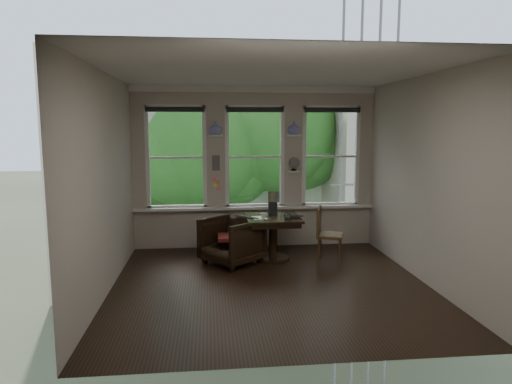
{
  "coord_description": "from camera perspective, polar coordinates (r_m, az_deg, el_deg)",
  "views": [
    {
      "loc": [
        -0.86,
        -6.25,
        2.25
      ],
      "look_at": [
        -0.11,
        0.9,
        1.23
      ],
      "focal_mm": 32.0,
      "sensor_mm": 36.0,
      "label": 1
    }
  ],
  "objects": [
    {
      "name": "cushion_red",
      "position": [
        7.59,
        -3.08,
        -5.64
      ],
      "size": [
        0.45,
        0.45,
        0.06
      ],
      "primitive_type": "cube",
      "color": "maroon",
      "rests_on": "armchair_left"
    },
    {
      "name": "drinking_glass",
      "position": [
        7.54,
        3.99,
        -3.0
      ],
      "size": [
        0.16,
        0.16,
        0.11
      ],
      "primitive_type": "imported",
      "rotation": [
        0.0,
        0.0,
        -0.24
      ],
      "color": "white",
      "rests_on": "table"
    },
    {
      "name": "table",
      "position": [
        7.8,
        2.14,
        -5.82
      ],
      "size": [
        0.9,
        0.9,
        0.75
      ],
      "primitive_type": null,
      "color": "black",
      "rests_on": "ground"
    },
    {
      "name": "window_left",
      "position": [
        8.54,
        -9.93,
        4.28
      ],
      "size": [
        1.1,
        0.12,
        1.9
      ],
      "primitive_type": null,
      "color": "white",
      "rests_on": "ground"
    },
    {
      "name": "mug",
      "position": [
        7.54,
        0.94,
        -3.01
      ],
      "size": [
        0.13,
        0.13,
        0.1
      ],
      "primitive_type": "imported",
      "rotation": [
        0.0,
        0.0,
        0.33
      ],
      "color": "white",
      "rests_on": "table"
    },
    {
      "name": "wall_front",
      "position": [
        4.16,
        6.06,
        -2.34
      ],
      "size": [
        4.5,
        0.0,
        4.5
      ],
      "primitive_type": "plane",
      "rotation": [
        -1.57,
        0.0,
        0.0
      ],
      "color": "#BCB0A0",
      "rests_on": "ground"
    },
    {
      "name": "laptop",
      "position": [
        7.65,
        4.77,
        -3.15
      ],
      "size": [
        0.34,
        0.23,
        0.03
      ],
      "primitive_type": "imported",
      "rotation": [
        0.0,
        0.0,
        -0.08
      ],
      "color": "black",
      "rests_on": "table"
    },
    {
      "name": "ceiling",
      "position": [
        6.36,
        1.93,
        14.86
      ],
      "size": [
        4.5,
        4.5,
        0.0
      ],
      "primitive_type": "plane",
      "rotation": [
        3.14,
        0.0,
        0.0
      ],
      "color": "silver",
      "rests_on": "ground"
    },
    {
      "name": "wall_right",
      "position": [
        7.02,
        20.37,
        1.45
      ],
      "size": [
        0.0,
        4.5,
        4.5
      ],
      "primitive_type": "plane",
      "rotation": [
        1.57,
        0.0,
        -1.57
      ],
      "color": "#BCB0A0",
      "rests_on": "ground"
    },
    {
      "name": "window_right",
      "position": [
        8.83,
        9.26,
        4.41
      ],
      "size": [
        1.1,
        0.12,
        1.9
      ],
      "primitive_type": null,
      "color": "white",
      "rests_on": "ground"
    },
    {
      "name": "vase_right",
      "position": [
        8.55,
        4.78,
        7.99
      ],
      "size": [
        0.24,
        0.24,
        0.25
      ],
      "primitive_type": "imported",
      "color": "silver",
      "rests_on": "shelf_right"
    },
    {
      "name": "window_center",
      "position": [
        8.56,
        -0.18,
        4.41
      ],
      "size": [
        1.1,
        0.12,
        1.9
      ],
      "primitive_type": null,
      "color": "white",
      "rests_on": "ground"
    },
    {
      "name": "sticky_notes",
      "position": [
        8.5,
        -5.0,
        1.3
      ],
      "size": [
        0.16,
        0.01,
        0.24
      ],
      "primitive_type": null,
      "color": "pink",
      "rests_on": "ground"
    },
    {
      "name": "wall_back",
      "position": [
        8.58,
        -0.18,
        3.07
      ],
      "size": [
        4.5,
        0.0,
        4.5
      ],
      "primitive_type": "plane",
      "rotation": [
        1.57,
        0.0,
        0.0
      ],
      "color": "#BCB0A0",
      "rests_on": "ground"
    },
    {
      "name": "shelf_left",
      "position": [
        8.41,
        -5.07,
        7.03
      ],
      "size": [
        0.26,
        0.16,
        0.03
      ],
      "primitive_type": "cube",
      "color": "white",
      "rests_on": "ground"
    },
    {
      "name": "ground",
      "position": [
        6.7,
        1.8,
        -11.54
      ],
      "size": [
        4.5,
        4.5,
        0.0
      ],
      "primitive_type": "plane",
      "color": "black",
      "rests_on": "ground"
    },
    {
      "name": "papers",
      "position": [
        7.63,
        0.41,
        -3.23
      ],
      "size": [
        0.25,
        0.32,
        0.0
      ],
      "primitive_type": "cube",
      "rotation": [
        0.0,
        0.0,
        0.09
      ],
      "color": "silver",
      "rests_on": "table"
    },
    {
      "name": "armchair_left",
      "position": [
        7.6,
        -3.08,
        -6.1
      ],
      "size": [
        1.19,
        1.18,
        0.78
      ],
      "primitive_type": "imported",
      "rotation": [
        0.0,
        0.0,
        -0.86
      ],
      "color": "black",
      "rests_on": "ground"
    },
    {
      "name": "side_chair_right",
      "position": [
        7.78,
        9.24,
        -5.32
      ],
      "size": [
        0.54,
        0.54,
        0.92
      ],
      "primitive_type": null,
      "rotation": [
        0.0,
        0.0,
        1.23
      ],
      "color": "#3F2616",
      "rests_on": "ground"
    },
    {
      "name": "desk_fan",
      "position": [
        8.56,
        4.74,
        3.24
      ],
      "size": [
        0.2,
        0.2,
        0.24
      ],
      "primitive_type": null,
      "color": "#59544F",
      "rests_on": "ground"
    },
    {
      "name": "tablet",
      "position": [
        7.92,
        2.12,
        -2.03
      ],
      "size": [
        0.17,
        0.1,
        0.22
      ],
      "primitive_type": "cube",
      "rotation": [
        -0.26,
        0.0,
        -0.18
      ],
      "color": "black",
      "rests_on": "table"
    },
    {
      "name": "vase_left",
      "position": [
        8.4,
        -5.08,
        7.98
      ],
      "size": [
        0.24,
        0.24,
        0.25
      ],
      "primitive_type": "imported",
      "color": "silver",
      "rests_on": "shelf_left"
    },
    {
      "name": "intercom",
      "position": [
        8.46,
        -5.03,
        3.65
      ],
      "size": [
        0.14,
        0.06,
        0.28
      ],
      "primitive_type": "cube",
      "color": "#59544F",
      "rests_on": "ground"
    },
    {
      "name": "shelf_right",
      "position": [
        8.55,
        4.76,
        7.06
      ],
      "size": [
        0.26,
        0.16,
        0.03
      ],
      "primitive_type": "cube",
      "color": "white",
      "rests_on": "ground"
    },
    {
      "name": "wall_left",
      "position": [
        6.45,
        -18.36,
        1.0
      ],
      "size": [
        0.0,
        4.5,
        4.5
      ],
      "primitive_type": "plane",
      "rotation": [
        1.57,
        0.0,
        1.57
      ],
      "color": "#BCB0A0",
      "rests_on": "ground"
    }
  ]
}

